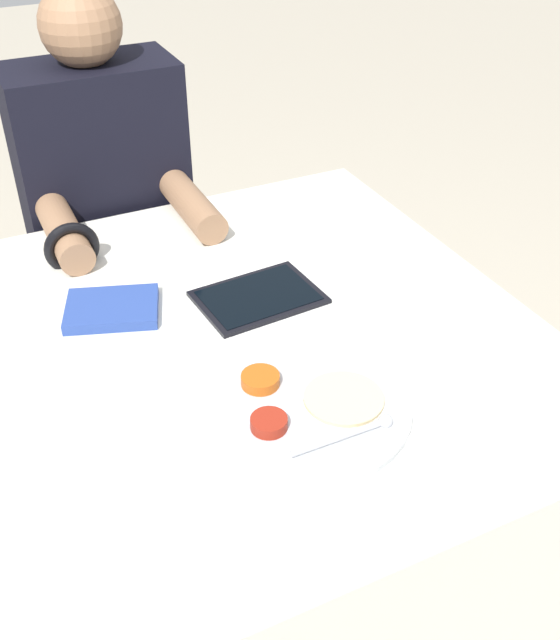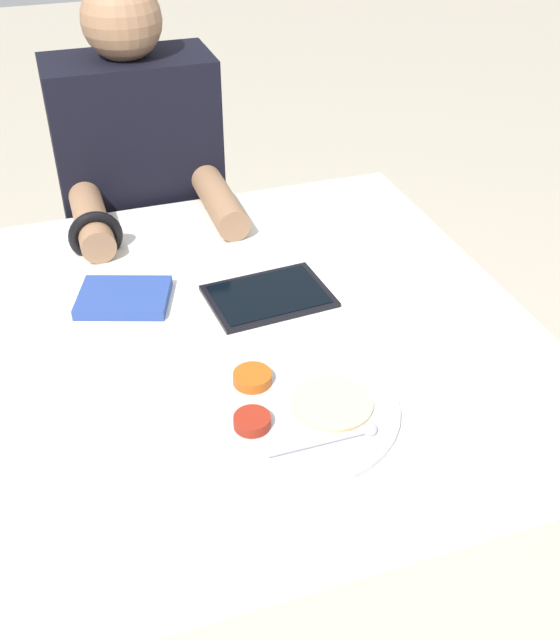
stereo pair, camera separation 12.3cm
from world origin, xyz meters
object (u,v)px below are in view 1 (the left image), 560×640
at_px(thali_tray, 306,406).
at_px(person_diner, 115,256).
at_px(tablet_device, 258,297).
at_px(red_notebook, 112,309).

bearing_deg(thali_tray, person_diner, 95.40).
height_order(thali_tray, tablet_device, thali_tray).
bearing_deg(person_diner, tablet_device, -75.90).
height_order(red_notebook, tablet_device, red_notebook).
xyz_separation_m(red_notebook, tablet_device, (0.26, -0.07, -0.00)).
bearing_deg(person_diner, thali_tray, -84.60).
xyz_separation_m(red_notebook, person_diner, (0.12, 0.49, -0.18)).
height_order(thali_tray, red_notebook, thali_tray).
bearing_deg(red_notebook, tablet_device, -15.73).
distance_m(thali_tray, person_diner, 0.89).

